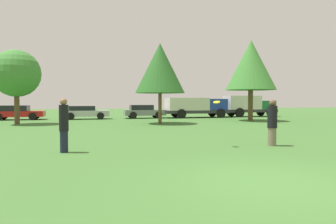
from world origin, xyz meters
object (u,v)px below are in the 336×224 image
at_px(person_thrower, 64,125).
at_px(parked_car_silver, 85,112).
at_px(tree_1, 160,68).
at_px(delivery_truck_blue, 195,106).
at_px(person_catcher, 272,123).
at_px(frisbee, 217,102).
at_px(parked_car_grey, 144,111).
at_px(parked_car_red, 17,112).
at_px(tree_2, 251,65).
at_px(delivery_truck_green, 248,105).
at_px(tree_0, 16,74).

bearing_deg(person_thrower, parked_car_silver, 91.78).
bearing_deg(tree_1, parked_car_silver, 128.52).
bearing_deg(person_thrower, delivery_truck_blue, 61.94).
xyz_separation_m(person_thrower, person_catcher, (7.33, -0.26, -0.04)).
bearing_deg(parked_car_silver, delivery_truck_blue, 0.07).
distance_m(person_thrower, parked_car_silver, 18.28).
xyz_separation_m(frisbee, tree_1, (0.35, 11.38, 2.41)).
height_order(tree_1, delivery_truck_blue, tree_1).
height_order(parked_car_grey, delivery_truck_blue, delivery_truck_blue).
relative_size(person_catcher, parked_car_red, 0.39).
xyz_separation_m(person_catcher, tree_2, (6.25, 12.97, 3.75)).
bearing_deg(parked_car_grey, delivery_truck_green, 1.02).
relative_size(tree_1, parked_car_grey, 1.50).
relative_size(tree_0, parked_car_silver, 1.27).
bearing_deg(parked_car_silver, parked_car_red, 174.78).
bearing_deg(frisbee, parked_car_red, 120.31).
bearing_deg(delivery_truck_blue, tree_0, -161.31).
bearing_deg(delivery_truck_blue, parked_car_silver, -179.93).
relative_size(person_catcher, tree_2, 0.25).
relative_size(tree_2, parked_car_red, 1.53).
height_order(person_thrower, tree_2, tree_2).
xyz_separation_m(person_thrower, parked_car_red, (-5.71, 18.70, -0.23)).
height_order(delivery_truck_blue, delivery_truck_green, delivery_truck_green).
relative_size(person_thrower, tree_2, 0.26).
relative_size(tree_0, tree_1, 0.90).
height_order(tree_1, parked_car_red, tree_1).
bearing_deg(tree_2, frisbee, -123.26).
xyz_separation_m(parked_car_grey, delivery_truck_green, (11.18, 0.39, 0.54)).
relative_size(person_thrower, frisbee, 6.83).
bearing_deg(delivery_truck_green, tree_1, -146.75).
distance_m(tree_1, parked_car_silver, 9.46).
relative_size(frisbee, delivery_truck_blue, 0.04).
height_order(tree_0, tree_2, tree_2).
relative_size(parked_car_grey, delivery_truck_green, 0.68).
bearing_deg(tree_2, delivery_truck_blue, 116.40).
height_order(tree_2, parked_car_grey, tree_2).
bearing_deg(parked_car_silver, person_catcher, -69.66).
distance_m(tree_1, delivery_truck_green, 13.73).
bearing_deg(parked_car_silver, parked_car_grey, 1.79).
relative_size(person_catcher, delivery_truck_blue, 0.26).
xyz_separation_m(parked_car_red, delivery_truck_blue, (16.42, -0.23, 0.47)).
height_order(person_thrower, parked_car_silver, person_thrower).
distance_m(person_catcher, tree_1, 12.18).
bearing_deg(tree_2, delivery_truck_green, 63.40).
xyz_separation_m(tree_1, parked_car_silver, (-5.50, 6.91, -3.39)).
bearing_deg(frisbee, person_catcher, -6.74).
distance_m(person_thrower, tree_2, 18.96).
distance_m(frisbee, parked_car_red, 21.70).
height_order(person_thrower, parked_car_red, person_thrower).
bearing_deg(parked_car_silver, tree_2, -23.43).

